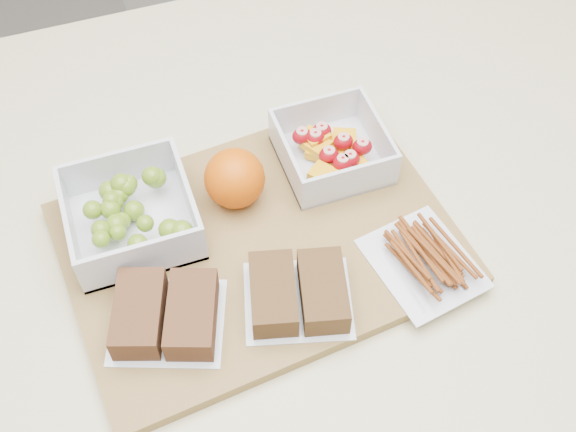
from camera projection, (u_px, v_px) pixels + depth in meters
The scene contains 8 objects.
counter at pixel (280, 389), 1.19m from camera, with size 1.20×0.90×0.90m, color beige.
cutting_board at pixel (259, 244), 0.81m from camera, with size 0.42×0.30×0.02m, color olive.
grape_container at pixel (132, 214), 0.79m from camera, with size 0.14×0.14×0.06m.
fruit_container at pixel (332, 150), 0.85m from camera, with size 0.12×0.12×0.05m.
orange at pixel (235, 178), 0.81m from camera, with size 0.07×0.07×0.07m, color #D65405.
sandwich_bag_left at pixel (166, 314), 0.73m from camera, with size 0.14×0.14×0.04m.
sandwich_bag_center at pixel (298, 293), 0.74m from camera, with size 0.13×0.12×0.03m.
pretzel_bag at pixel (424, 257), 0.77m from camera, with size 0.12×0.14×0.03m.
Camera 1 is at (-0.14, -0.44, 1.58)m, focal length 45.00 mm.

